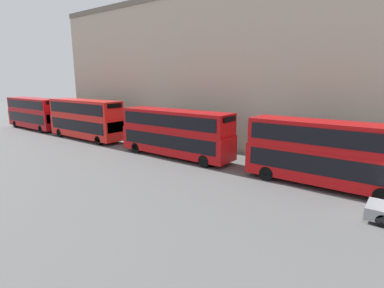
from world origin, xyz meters
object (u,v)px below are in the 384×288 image
(pedestrian, at_px, (377,174))
(bus_second_in_queue, at_px, (175,131))
(bus_trailing, at_px, (34,112))
(bus_leading, at_px, (326,151))
(bus_third_in_queue, at_px, (85,118))

(pedestrian, bearing_deg, bus_second_in_queue, 98.13)
(bus_trailing, bearing_deg, pedestrian, -86.94)
(bus_leading, distance_m, pedestrian, 3.86)
(bus_second_in_queue, distance_m, bus_trailing, 25.67)
(bus_third_in_queue, bearing_deg, bus_second_in_queue, -90.00)
(bus_third_in_queue, distance_m, bus_trailing, 12.08)
(pedestrian, bearing_deg, bus_trailing, 93.06)
(bus_leading, relative_size, bus_trailing, 0.94)
(bus_third_in_queue, distance_m, pedestrian, 29.10)
(bus_second_in_queue, bearing_deg, bus_trailing, 90.00)
(bus_trailing, bearing_deg, bus_leading, -90.00)
(bus_third_in_queue, relative_size, pedestrian, 6.15)
(bus_trailing, bearing_deg, bus_third_in_queue, -90.00)
(bus_second_in_queue, height_order, bus_third_in_queue, bus_third_in_queue)
(bus_second_in_queue, distance_m, bus_third_in_queue, 13.60)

